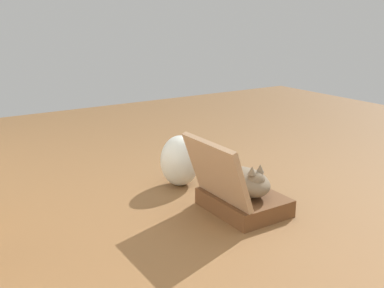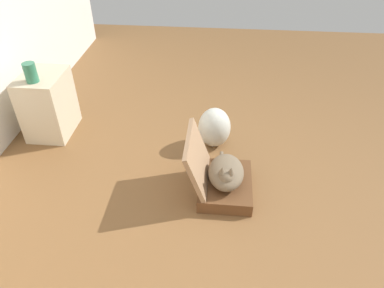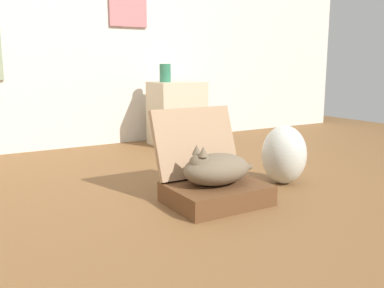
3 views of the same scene
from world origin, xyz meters
TOP-DOWN VIEW (x-y plane):
  - ground_plane at (0.00, 0.00)m, footprint 7.68×7.68m
  - suitcase_base at (0.03, 0.12)m, footprint 0.54×0.42m
  - suitcase_lid at (0.03, 0.35)m, footprint 0.54×0.18m
  - cat at (0.02, 0.12)m, footprint 0.49×0.28m
  - plastic_bag_white at (0.65, 0.24)m, footprint 0.29×0.30m

SIDE VIEW (x-z plane):
  - ground_plane at x=0.00m, z-range 0.00..0.00m
  - suitcase_base at x=0.03m, z-range 0.00..0.11m
  - plastic_bag_white at x=0.65m, z-range 0.00..0.39m
  - cat at x=0.02m, z-range 0.09..0.32m
  - suitcase_lid at x=0.03m, z-range 0.11..0.52m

